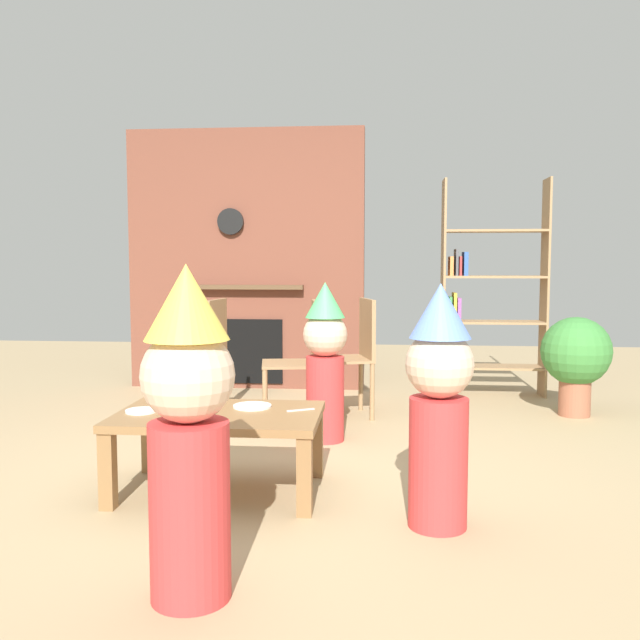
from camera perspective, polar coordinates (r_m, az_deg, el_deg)
ground_plane at (r=3.84m, az=-2.84°, el=-12.93°), size 12.00×12.00×0.00m
brick_fireplace_feature at (r=6.34m, az=-6.26°, el=5.03°), size 2.20×0.28×2.40m
bookshelf at (r=6.10m, az=13.91°, el=2.09°), size 0.90×0.28×1.90m
coffee_table at (r=3.50m, az=-8.57°, el=-8.76°), size 1.03×0.67×0.41m
paper_cup_near_left at (r=3.39m, az=-9.52°, el=-7.28°), size 0.06×0.06×0.10m
paper_cup_near_right at (r=3.25m, az=-11.79°, el=-7.84°), size 0.06×0.06×0.10m
paper_cup_center at (r=3.54m, az=-9.91°, el=-6.81°), size 0.06×0.06×0.09m
paper_plate_front at (r=3.57m, az=-14.93°, el=-7.46°), size 0.16×0.16×0.01m
paper_plate_rear at (r=3.58m, az=-5.77°, el=-7.29°), size 0.20×0.20×0.01m
birthday_cake_slice at (r=3.55m, az=-12.17°, el=-6.95°), size 0.10×0.10×0.07m
table_fork at (r=3.48m, az=-1.65°, el=-7.64°), size 0.14×0.08×0.01m
child_with_cone_hat at (r=2.38m, az=-11.10°, el=-8.71°), size 0.32×0.32×1.17m
child_in_pink at (r=3.01m, az=10.08°, el=-6.67°), size 0.30×0.30×1.09m
child_by_the_chairs at (r=4.40m, az=0.44°, el=-3.20°), size 0.29×0.29×1.05m
dining_chair_left at (r=5.13m, az=-9.71°, el=-2.60°), size 0.43×0.43×0.90m
dining_chair_middle at (r=4.89m, az=-1.51°, el=-2.91°), size 0.46×0.46×0.90m
dining_chair_right at (r=5.13m, az=3.02°, el=-2.53°), size 0.49×0.49×0.90m
potted_plant_tall at (r=5.49m, az=20.91°, el=-2.85°), size 0.53×0.53×0.76m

